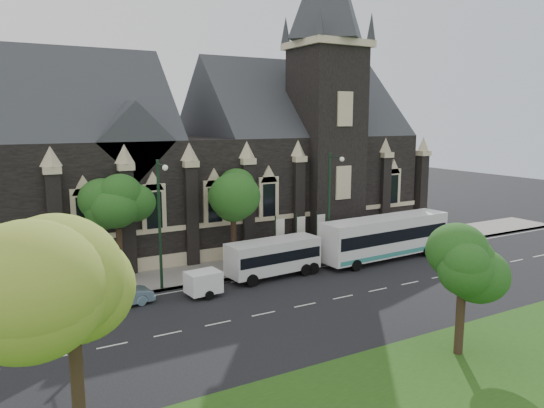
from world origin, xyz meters
TOP-DOWN VIEW (x-y plane):
  - ground at (0.00, 0.00)m, footprint 160.00×160.00m
  - sidewalk at (0.00, 9.50)m, footprint 80.00×5.00m
  - museum at (5.12, 18.78)m, footprint 40.00×17.70m
  - tree_park_near at (-11.77, -8.77)m, footprint 4.42×4.42m
  - tree_park_east at (6.18, -9.32)m, footprint 3.40×3.40m
  - tree_walk_right at (3.21, 10.71)m, footprint 4.08×4.08m
  - tree_walk_left at (-5.80, 10.70)m, footprint 3.91×3.91m
  - street_lamp_near at (10.00, 7.09)m, footprint 0.36×1.88m
  - street_lamp_mid at (-4.00, 7.09)m, footprint 0.36×1.88m
  - banner_flag_left at (6.29, 9.00)m, footprint 0.90×0.10m
  - banner_flag_center at (8.29, 9.00)m, footprint 0.90×0.10m
  - banner_flag_right at (10.29, 9.00)m, footprint 0.90×0.10m
  - tour_coach at (14.76, 5.76)m, footprint 12.44×3.39m
  - shuttle_bus at (4.23, 6.19)m, footprint 7.36×2.95m
  - box_trailer at (-1.97, 4.72)m, footprint 3.22×1.90m
  - sedan at (-7.34, 5.49)m, footprint 4.47×2.01m
  - car_far_red at (-12.01, 5.24)m, footprint 4.08×1.82m

SIDE VIEW (x-z plane):
  - ground at x=0.00m, z-range 0.00..0.00m
  - sidewalk at x=0.00m, z-range 0.00..0.15m
  - car_far_red at x=-12.01m, z-range 0.00..1.36m
  - sedan at x=-7.34m, z-range 0.00..1.42m
  - box_trailer at x=-1.97m, z-range 0.11..1.81m
  - shuttle_bus at x=4.23m, z-range 0.22..3.01m
  - tour_coach at x=14.76m, z-range 0.16..3.75m
  - banner_flag_left at x=6.29m, z-range 0.38..4.38m
  - banner_flag_center at x=8.29m, z-range 0.38..4.38m
  - banner_flag_right at x=10.29m, z-range 0.38..4.38m
  - tree_park_east at x=6.18m, z-range 1.48..7.76m
  - street_lamp_near at x=10.00m, z-range 0.61..9.61m
  - street_lamp_mid at x=-4.00m, z-range 0.61..9.61m
  - tree_walk_left at x=-5.80m, z-range 1.91..9.55m
  - tree_walk_right at x=3.21m, z-range 1.92..9.72m
  - tree_park_near at x=-11.77m, z-range 2.14..10.70m
  - museum at x=5.12m, z-range -6.78..23.12m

